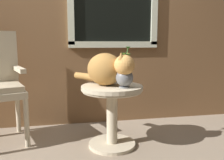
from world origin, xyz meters
TOP-DOWN VIEW (x-y plane):
  - ground_plane at (0.00, 0.00)m, footprint 6.00×6.00m
  - back_wall at (0.01, 0.74)m, footprint 4.00×0.07m
  - wicker_side_table at (0.25, 0.05)m, footprint 0.54×0.54m
  - cat at (0.21, 0.06)m, footprint 0.48×0.56m
  - pewter_vase_with_ivy at (0.34, -0.06)m, footprint 0.15×0.15m

SIDE VIEW (x-z plane):
  - ground_plane at x=0.00m, z-range 0.00..0.00m
  - wicker_side_table at x=0.25m, z-range 0.10..0.66m
  - pewter_vase_with_ivy at x=0.34m, z-range 0.49..0.83m
  - cat at x=0.21m, z-range 0.55..0.85m
  - back_wall at x=0.01m, z-range 0.00..2.60m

